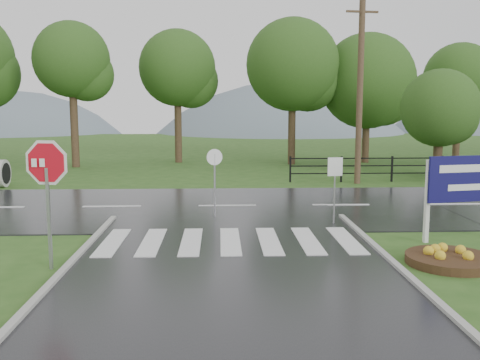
{
  "coord_description": "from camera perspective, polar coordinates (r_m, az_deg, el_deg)",
  "views": [
    {
      "loc": [
        -0.27,
        -8.36,
        3.49
      ],
      "look_at": [
        0.29,
        6.0,
        1.5
      ],
      "focal_mm": 40.0,
      "sensor_mm": 36.0,
      "label": 1
    }
  ],
  "objects": [
    {
      "name": "crosswalk",
      "position": [
        13.79,
        -1.05,
        -6.51
      ],
      "size": [
        6.5,
        2.8,
        0.02
      ],
      "color": "silver",
      "rests_on": "ground"
    },
    {
      "name": "entrance_tree_left",
      "position": [
        28.01,
        20.56,
        7.17
      ],
      "size": [
        3.79,
        3.79,
        5.3
      ],
      "color": "#3D2B1C",
      "rests_on": "ground"
    },
    {
      "name": "stop_sign",
      "position": [
        11.98,
        -19.91,
        0.51
      ],
      "size": [
        1.29,
        0.31,
        2.97
      ],
      "color": "#939399",
      "rests_on": "ground"
    },
    {
      "name": "fence_west",
      "position": [
        25.79,
        15.91,
        1.42
      ],
      "size": [
        9.58,
        0.08,
        1.2
      ],
      "color": "black",
      "rests_on": "ground"
    },
    {
      "name": "reg_sign_round",
      "position": [
        16.66,
        -2.72,
        0.61
      ],
      "size": [
        0.49,
        0.18,
        2.18
      ],
      "color": "#939399",
      "rests_on": "ground"
    },
    {
      "name": "flower_bed",
      "position": [
        12.88,
        21.52,
        -7.73
      ],
      "size": [
        1.95,
        1.95,
        0.39
      ],
      "color": "#332111",
      "rests_on": "ground"
    },
    {
      "name": "ground",
      "position": [
        9.06,
        -0.37,
        -14.76
      ],
      "size": [
        120.0,
        120.0,
        0.0
      ],
      "primitive_type": "plane",
      "color": "#2D531B",
      "rests_on": "ground"
    },
    {
      "name": "reg_sign_small",
      "position": [
        15.87,
        10.08,
        0.33
      ],
      "size": [
        0.45,
        0.07,
        2.01
      ],
      "color": "#939399",
      "rests_on": "ground"
    },
    {
      "name": "estate_billboard",
      "position": [
        14.88,
        23.66,
        -0.28
      ],
      "size": [
        2.54,
        0.56,
        2.25
      ],
      "color": "silver",
      "rests_on": "ground"
    },
    {
      "name": "utility_pole_east",
      "position": [
        24.68,
        12.67,
        9.29
      ],
      "size": [
        1.46,
        0.27,
        8.22
      ],
      "color": "#473523",
      "rests_on": "ground"
    },
    {
      "name": "hills",
      "position": [
        75.88,
        0.7,
        -6.65
      ],
      "size": [
        102.0,
        48.0,
        48.0
      ],
      "color": "slate",
      "rests_on": "ground"
    },
    {
      "name": "treeline",
      "position": [
        32.57,
        0.03,
        1.73
      ],
      "size": [
        83.2,
        5.2,
        10.0
      ],
      "color": "#244916",
      "rests_on": "ground"
    },
    {
      "name": "main_road",
      "position": [
        18.69,
        -1.36,
        -2.88
      ],
      "size": [
        90.0,
        8.0,
        0.04
      ],
      "primitive_type": "cube",
      "color": "black",
      "rests_on": "ground"
    }
  ]
}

